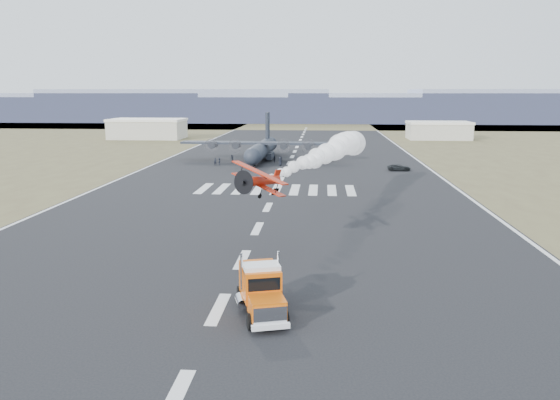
# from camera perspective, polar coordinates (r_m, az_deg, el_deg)

# --- Properties ---
(ground) EXTENTS (500.00, 500.00, 0.00)m
(ground) POSITION_cam_1_polar(r_m,az_deg,el_deg) (40.90, -6.46, -11.24)
(ground) COLOR black
(ground) RESTS_ON ground
(scrub_far) EXTENTS (500.00, 80.00, 0.00)m
(scrub_far) POSITION_cam_1_polar(r_m,az_deg,el_deg) (267.64, 2.92, 7.87)
(scrub_far) COLOR brown
(scrub_far) RESTS_ON ground
(runway_markings) EXTENTS (60.00, 260.00, 0.01)m
(runway_markings) POSITION_cam_1_polar(r_m,az_deg,el_deg) (98.60, 0.11, 2.13)
(runway_markings) COLOR silver
(runway_markings) RESTS_ON ground
(ridge_seg_b) EXTENTS (150.00, 50.00, 15.00)m
(ridge_seg_b) POSITION_cam_1_polar(r_m,az_deg,el_deg) (327.43, -20.59, 9.10)
(ridge_seg_b) COLOR #828CA6
(ridge_seg_b) RESTS_ON ground
(ridge_seg_c) EXTENTS (150.00, 50.00, 17.00)m
(ridge_seg_c) POSITION_cam_1_polar(r_m,az_deg,el_deg) (305.87, -9.34, 9.75)
(ridge_seg_c) COLOR #828CA6
(ridge_seg_c) RESTS_ON ground
(ridge_seg_d) EXTENTS (150.00, 50.00, 13.00)m
(ridge_seg_d) POSITION_cam_1_polar(r_m,az_deg,el_deg) (297.31, 3.10, 9.46)
(ridge_seg_d) COLOR #828CA6
(ridge_seg_d) RESTS_ON ground
(ridge_seg_e) EXTENTS (150.00, 50.00, 15.00)m
(ridge_seg_e) POSITION_cam_1_polar(r_m,az_deg,el_deg) (302.71, 15.67, 9.28)
(ridge_seg_e) COLOR #828CA6
(ridge_seg_e) RESTS_ON ground
(ridge_seg_f) EXTENTS (150.00, 50.00, 17.00)m
(ridge_seg_f) POSITION_cam_1_polar(r_m,az_deg,el_deg) (321.45, 27.25, 8.74)
(ridge_seg_f) COLOR #828CA6
(ridge_seg_f) RESTS_ON ground
(hangar_left) EXTENTS (24.50, 14.50, 6.70)m
(hangar_left) POSITION_cam_1_polar(r_m,az_deg,el_deg) (191.93, -13.67, 7.27)
(hangar_left) COLOR #AEAB9B
(hangar_left) RESTS_ON ground
(hangar_right) EXTENTS (20.50, 12.50, 5.90)m
(hangar_right) POSITION_cam_1_polar(r_m,az_deg,el_deg) (191.43, 16.23, 7.01)
(hangar_right) COLOR #AEAB9B
(hangar_right) RESTS_ON ground
(semi_truck) EXTENTS (4.50, 8.35, 3.67)m
(semi_truck) POSITION_cam_1_polar(r_m,az_deg,el_deg) (39.34, -1.98, -9.28)
(semi_truck) COLOR black
(semi_truck) RESTS_ON ground
(aerobatic_biplane) EXTENTS (6.15, 5.90, 3.27)m
(aerobatic_biplane) POSITION_cam_1_polar(r_m,az_deg,el_deg) (52.36, -2.05, 2.06)
(aerobatic_biplane) COLOR #B12C0B
(smoke_trail) EXTENTS (12.17, 37.77, 3.98)m
(smoke_trail) POSITION_cam_1_polar(r_m,az_deg,el_deg) (82.26, 6.27, 5.55)
(smoke_trail) COLOR white
(transport_aircraft) EXTENTS (36.80, 30.32, 10.64)m
(transport_aircraft) POSITION_cam_1_polar(r_m,az_deg,el_deg) (127.34, -1.91, 5.43)
(transport_aircraft) COLOR #1D212C
(transport_aircraft) RESTS_ON ground
(support_vehicle) EXTENTS (4.60, 2.18, 1.27)m
(support_vehicle) POSITION_cam_1_polar(r_m,az_deg,el_deg) (112.62, 12.34, 3.34)
(support_vehicle) COLOR black
(support_vehicle) RESTS_ON ground
(crew_a) EXTENTS (0.64, 0.54, 1.63)m
(crew_a) POSITION_cam_1_polar(r_m,az_deg,el_deg) (119.16, -6.77, 4.03)
(crew_a) COLOR black
(crew_a) RESTS_ON ground
(crew_b) EXTENTS (0.88, 0.98, 1.71)m
(crew_b) POSITION_cam_1_polar(r_m,az_deg,el_deg) (123.83, -2.42, 4.38)
(crew_b) COLOR black
(crew_b) RESTS_ON ground
(crew_c) EXTENTS (0.62, 1.07, 1.56)m
(crew_c) POSITION_cam_1_polar(r_m,az_deg,el_deg) (119.01, -6.36, 4.01)
(crew_c) COLOR black
(crew_c) RESTS_ON ground
(crew_d) EXTENTS (0.88, 1.03, 1.57)m
(crew_d) POSITION_cam_1_polar(r_m,az_deg,el_deg) (123.08, -0.57, 4.32)
(crew_d) COLOR black
(crew_d) RESTS_ON ground
(crew_e) EXTENTS (0.93, 1.05, 1.84)m
(crew_e) POSITION_cam_1_polar(r_m,az_deg,el_deg) (117.22, 0.03, 4.04)
(crew_e) COLOR black
(crew_e) RESTS_ON ground
(crew_f) EXTENTS (0.69, 1.56, 1.62)m
(crew_f) POSITION_cam_1_polar(r_m,az_deg,el_deg) (120.14, -2.93, 4.15)
(crew_f) COLOR black
(crew_f) RESTS_ON ground
(crew_g) EXTENTS (0.69, 0.62, 1.58)m
(crew_g) POSITION_cam_1_polar(r_m,az_deg,el_deg) (122.47, 0.09, 4.29)
(crew_g) COLOR black
(crew_g) RESTS_ON ground
(crew_h) EXTENTS (0.75, 0.98, 1.80)m
(crew_h) POSITION_cam_1_polar(r_m,az_deg,el_deg) (122.72, -5.05, 4.31)
(crew_h) COLOR black
(crew_h) RESTS_ON ground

